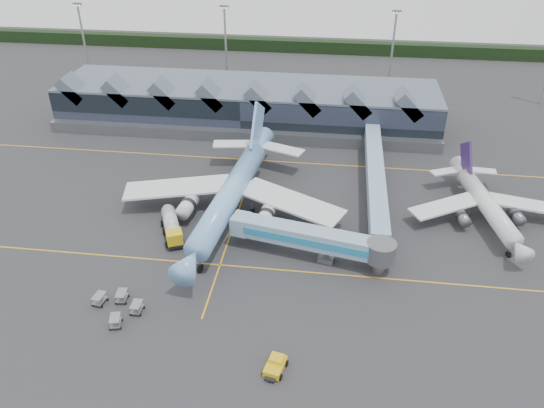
# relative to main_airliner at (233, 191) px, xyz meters

# --- Properties ---
(ground) EXTENTS (260.00, 260.00, 0.00)m
(ground) POSITION_rel_main_airliner_xyz_m (0.80, -7.41, -4.44)
(ground) COLOR #2B2B2E
(ground) RESTS_ON ground
(taxi_stripes) EXTENTS (120.00, 60.00, 0.01)m
(taxi_stripes) POSITION_rel_main_airliner_xyz_m (0.80, 2.59, -4.44)
(taxi_stripes) COLOR orange
(taxi_stripes) RESTS_ON ground
(tree_line_far) EXTENTS (260.00, 4.00, 4.00)m
(tree_line_far) POSITION_rel_main_airliner_xyz_m (0.80, 102.59, -2.44)
(tree_line_far) COLOR black
(tree_line_far) RESTS_ON ground
(terminal) EXTENTS (90.00, 22.25, 12.52)m
(terminal) POSITION_rel_main_airliner_xyz_m (-4.27, 39.94, 0.44)
(terminal) COLOR black
(terminal) RESTS_ON ground
(light_masts) EXTENTS (132.40, 42.56, 22.45)m
(light_masts) POSITION_rel_main_airliner_xyz_m (21.80, 55.39, 8.05)
(light_masts) COLOR gray
(light_masts) RESTS_ON ground
(main_airliner) EXTENTS (40.71, 47.09, 15.12)m
(main_airliner) POSITION_rel_main_airliner_xyz_m (0.00, 0.00, 0.00)
(main_airliner) COLOR #6FB2E0
(main_airliner) RESTS_ON ground
(regional_jet) EXTENTS (27.04, 29.86, 10.27)m
(regional_jet) POSITION_rel_main_airliner_xyz_m (44.14, 3.62, -1.18)
(regional_jet) COLOR silver
(regional_jet) RESTS_ON ground
(jet_bridge) EXTENTS (26.07, 8.69, 5.51)m
(jet_bridge) POSITION_rel_main_airliner_xyz_m (16.11, -11.97, -0.74)
(jet_bridge) COLOR #75A8C3
(jet_bridge) RESTS_ON ground
(fuel_truck) EXTENTS (6.19, 9.94, 3.42)m
(fuel_truck) POSITION_rel_main_airliner_xyz_m (-9.00, -8.27, -2.52)
(fuel_truck) COLOR black
(fuel_truck) RESTS_ON ground
(pushback_tug) EXTENTS (3.06, 4.15, 1.70)m
(pushback_tug) POSITION_rel_main_airliner_xyz_m (11.96, -34.75, -3.68)
(pushback_tug) COLOR gold
(pushback_tug) RESTS_ON ground
(baggage_carts) EXTENTS (7.47, 7.21, 1.50)m
(baggage_carts) POSITION_rel_main_airliner_xyz_m (-11.10, -27.13, -3.60)
(baggage_carts) COLOR gray
(baggage_carts) RESTS_ON ground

